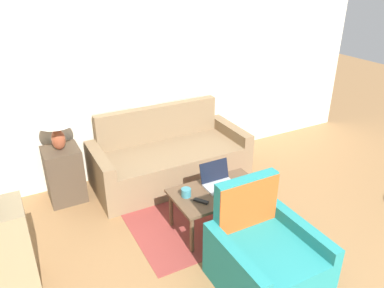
% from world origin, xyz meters
% --- Properties ---
extents(wall_back, '(6.72, 0.06, 2.60)m').
position_xyz_m(wall_back, '(-0.00, 3.76, 1.31)').
color(wall_back, silver).
rests_on(wall_back, ground_plane).
extents(rug, '(1.74, 1.90, 0.01)m').
position_xyz_m(rug, '(0.08, 2.71, 0.00)').
color(rug, brown).
rests_on(rug, ground_plane).
extents(couch, '(1.94, 0.86, 0.91)m').
position_xyz_m(couch, '(0.04, 3.32, 0.28)').
color(couch, '#846B4C').
rests_on(couch, ground_plane).
extents(armchair, '(0.81, 0.82, 0.91)m').
position_xyz_m(armchair, '(0.02, 1.31, 0.27)').
color(armchair, teal).
rests_on(armchair, ground_plane).
extents(side_table, '(0.40, 0.40, 0.66)m').
position_xyz_m(side_table, '(-1.23, 3.46, 0.33)').
color(side_table, '#4C3D2D').
rests_on(side_table, ground_plane).
extents(table_lamp, '(0.39, 0.39, 0.50)m').
position_xyz_m(table_lamp, '(-1.23, 3.46, 1.02)').
color(table_lamp, brown).
rests_on(table_lamp, side_table).
extents(coffee_table, '(0.96, 0.57, 0.44)m').
position_xyz_m(coffee_table, '(0.08, 2.17, 0.39)').
color(coffee_table, brown).
rests_on(coffee_table, ground_plane).
extents(laptop, '(0.33, 0.28, 0.23)m').
position_xyz_m(laptop, '(0.14, 2.26, 0.49)').
color(laptop, '#B7B7BC').
rests_on(laptop, coffee_table).
extents(cup_navy, '(0.10, 0.10, 0.08)m').
position_xyz_m(cup_navy, '(-0.26, 2.23, 0.48)').
color(cup_navy, teal).
rests_on(cup_navy, coffee_table).
extents(tv_remote, '(0.12, 0.15, 0.02)m').
position_xyz_m(tv_remote, '(-0.18, 2.07, 0.45)').
color(tv_remote, black).
rests_on(tv_remote, coffee_table).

